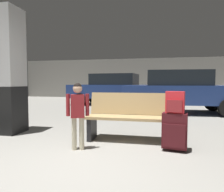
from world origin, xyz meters
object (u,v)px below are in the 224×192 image
(child, at_px, (78,109))
(parked_car_far, at_px, (113,89))
(bench, at_px, (130,117))
(parked_car_near, at_px, (180,91))
(suitcase, at_px, (175,131))
(backpack_bright, at_px, (175,102))
(structural_pillar, at_px, (8,72))

(child, height_order, parked_car_far, parked_car_far)
(bench, distance_m, parked_car_near, 4.23)
(suitcase, relative_size, backpack_bright, 1.78)
(child, bearing_deg, suitcase, 9.77)
(bench, distance_m, parked_car_far, 6.43)
(suitcase, xyz_separation_m, backpack_bright, (-0.00, -0.00, 0.45))
(bench, height_order, parked_car_far, parked_car_far)
(child, bearing_deg, parked_car_near, 66.68)
(structural_pillar, xyz_separation_m, backpack_bright, (3.41, -0.55, -0.55))
(parked_car_near, relative_size, parked_car_far, 0.98)
(structural_pillar, bearing_deg, backpack_bright, -9.12)
(suitcase, bearing_deg, bench, 148.68)
(parked_car_near, bearing_deg, child, -113.32)
(child, bearing_deg, parked_car_far, 97.34)
(structural_pillar, relative_size, parked_car_near, 0.63)
(child, bearing_deg, backpack_bright, 9.75)
(bench, bearing_deg, parked_car_far, 104.84)
(parked_car_far, bearing_deg, backpack_bright, -70.15)
(structural_pillar, xyz_separation_m, bench, (2.65, -0.08, -0.88))
(child, distance_m, parked_car_far, 6.99)
(suitcase, bearing_deg, backpack_bright, -125.90)
(bench, xyz_separation_m, parked_car_near, (1.29, 4.02, 0.36))
(backpack_bright, bearing_deg, structural_pillar, 170.88)
(backpack_bright, bearing_deg, parked_car_near, 83.27)
(bench, height_order, suitcase, bench)
(structural_pillar, bearing_deg, parked_car_near, 44.95)
(backpack_bright, height_order, parked_car_near, parked_car_near)
(structural_pillar, relative_size, parked_car_far, 0.62)
(parked_car_near, height_order, parked_car_far, same)
(backpack_bright, bearing_deg, child, -170.25)
(structural_pillar, distance_m, parked_car_near, 5.59)
(structural_pillar, bearing_deg, suitcase, -9.12)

